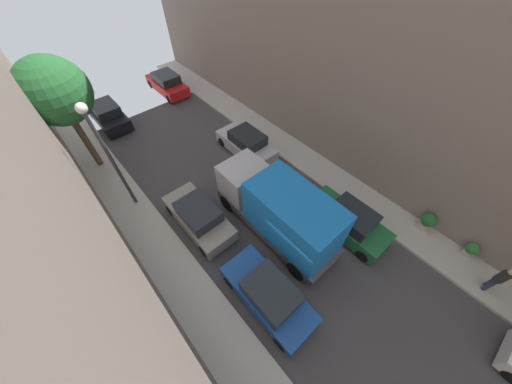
% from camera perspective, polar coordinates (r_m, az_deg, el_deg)
% --- Properties ---
extents(ground, '(32.00, 32.00, 0.00)m').
position_cam_1_polar(ground, '(13.02, 9.46, -12.73)').
color(ground, '#423F42').
extents(sidewalk_left, '(2.00, 44.00, 0.15)m').
position_cam_1_polar(sidewalk_left, '(11.79, -9.11, -27.11)').
color(sidewalk_left, '#B7B2A8').
rests_on(sidewalk_left, ground).
extents(sidewalk_right, '(2.00, 44.00, 0.15)m').
position_cam_1_polar(sidewalk_right, '(15.70, 21.82, -0.99)').
color(sidewalk_right, '#B7B2A8').
rests_on(sidewalk_right, ground).
extents(building_right, '(6.00, 44.00, 16.74)m').
position_cam_1_polar(building_right, '(15.01, 41.82, 28.03)').
color(building_right, gray).
rests_on(building_right, ground).
extents(parked_car_left_2, '(1.78, 4.20, 1.57)m').
position_cam_1_polar(parked_car_left_2, '(11.32, 2.81, -21.69)').
color(parked_car_left_2, '#194799').
rests_on(parked_car_left_2, ground).
extents(parked_car_left_3, '(1.78, 4.20, 1.57)m').
position_cam_1_polar(parked_car_left_3, '(13.31, -12.46, -5.32)').
color(parked_car_left_3, gray).
rests_on(parked_car_left_3, ground).
extents(parked_car_left_4, '(1.78, 4.20, 1.57)m').
position_cam_1_polar(parked_car_left_4, '(22.10, -29.81, 14.55)').
color(parked_car_left_4, black).
rests_on(parked_car_left_4, ground).
extents(parked_car_right_2, '(1.78, 4.20, 1.57)m').
position_cam_1_polar(parked_car_right_2, '(13.65, 19.60, -5.97)').
color(parked_car_right_2, '#1E6638').
rests_on(parked_car_right_2, ground).
extents(parked_car_right_3, '(1.78, 4.20, 1.57)m').
position_cam_1_polar(parked_car_right_3, '(16.81, -2.08, 10.56)').
color(parked_car_right_3, silver).
rests_on(parked_car_right_3, ground).
extents(parked_car_right_4, '(1.78, 4.20, 1.57)m').
position_cam_1_polar(parked_car_right_4, '(24.33, -18.95, 21.63)').
color(parked_car_right_4, red).
rests_on(parked_car_right_4, ground).
extents(delivery_truck, '(2.26, 6.60, 3.38)m').
position_cam_1_polar(delivery_truck, '(11.96, 5.14, -4.03)').
color(delivery_truck, '#4C4C51').
rests_on(delivery_truck, ground).
extents(pedestrian, '(0.40, 0.36, 1.72)m').
position_cam_1_polar(pedestrian, '(14.93, 43.22, -13.77)').
color(pedestrian, '#2D334C').
rests_on(pedestrian, sidewalk_right).
extents(street_tree_0, '(3.31, 3.31, 6.45)m').
position_cam_1_polar(street_tree_0, '(16.58, -37.86, 16.94)').
color(street_tree_0, brown).
rests_on(street_tree_0, sidewalk_left).
extents(potted_plant_1, '(0.70, 0.70, 1.06)m').
position_cam_1_polar(potted_plant_1, '(15.37, 33.59, -5.37)').
color(potted_plant_1, '#B2A899').
rests_on(potted_plant_1, sidewalk_right).
extents(potted_plant_3, '(0.56, 0.56, 0.83)m').
position_cam_1_polar(potted_plant_3, '(15.76, 39.80, -9.70)').
color(potted_plant_3, '#B2A899').
rests_on(potted_plant_3, sidewalk_right).
extents(lamp_post, '(0.44, 0.44, 6.04)m').
position_cam_1_polar(lamp_post, '(13.18, -30.45, 8.56)').
color(lamp_post, '#333338').
rests_on(lamp_post, sidewalk_left).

